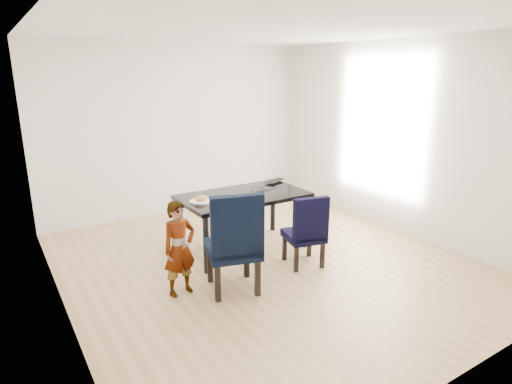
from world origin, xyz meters
TOP-DOWN VIEW (x-y plane):
  - floor at (0.00, 0.00)m, footprint 4.50×5.00m
  - ceiling at (0.00, 0.00)m, footprint 4.50×5.00m
  - wall_back at (0.00, 2.50)m, footprint 4.50×0.01m
  - wall_front at (0.00, -2.50)m, footprint 4.50×0.01m
  - wall_left at (-2.25, 0.00)m, footprint 0.01×5.00m
  - wall_right at (2.25, 0.00)m, footprint 0.01×5.00m
  - dining_table at (0.00, 0.50)m, footprint 1.60×0.90m
  - chair_left at (-0.65, -0.36)m, footprint 0.66×0.68m
  - chair_right at (0.37, -0.28)m, footprint 0.52×0.53m
  - child at (-1.16, -0.15)m, footprint 0.40×0.29m
  - plate at (-0.60, 0.49)m, footprint 0.27×0.27m
  - sandwich at (-0.60, 0.47)m, footprint 0.17×0.09m
  - laptop at (0.68, 0.84)m, footprint 0.41×0.34m
  - cable_tangle at (0.28, 0.48)m, footprint 0.16×0.16m

SIDE VIEW (x-z plane):
  - floor at x=0.00m, z-range -0.01..0.00m
  - dining_table at x=0.00m, z-range 0.00..0.75m
  - chair_right at x=0.37m, z-range 0.00..0.89m
  - child at x=-1.16m, z-range 0.00..1.01m
  - chair_left at x=-0.65m, z-range 0.00..1.10m
  - cable_tangle at x=0.28m, z-range 0.75..0.76m
  - plate at x=-0.60m, z-range 0.75..0.76m
  - laptop at x=0.68m, z-range 0.75..0.78m
  - sandwich at x=-0.60m, z-range 0.76..0.83m
  - wall_back at x=0.00m, z-range 0.00..2.70m
  - wall_front at x=0.00m, z-range 0.00..2.70m
  - wall_left at x=-2.25m, z-range 0.00..2.70m
  - wall_right at x=2.25m, z-range 0.00..2.70m
  - ceiling at x=0.00m, z-range 2.70..2.71m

